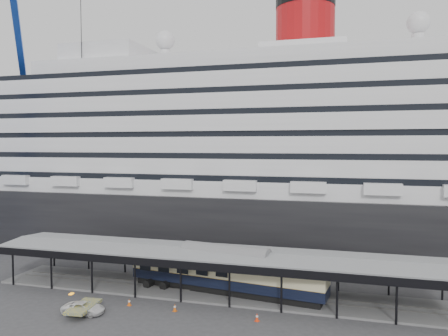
{
  "coord_description": "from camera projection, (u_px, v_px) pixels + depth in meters",
  "views": [
    {
      "loc": [
        15.19,
        -45.05,
        18.0
      ],
      "look_at": [
        0.26,
        8.0,
        15.11
      ],
      "focal_mm": 35.0,
      "sensor_mm": 36.0,
      "label": 1
    }
  ],
  "objects": [
    {
      "name": "pullman_carriage",
      "position": [
        225.0,
        270.0,
        52.67
      ],
      "size": [
        24.77,
        6.48,
        24.12
      ],
      "rotation": [
        0.0,
        0.0,
        -0.14
      ],
      "color": "black",
      "rests_on": "ground"
    },
    {
      "name": "port_truck",
      "position": [
        83.0,
        308.0,
        46.51
      ],
      "size": [
        4.68,
        2.49,
        1.25
      ],
      "primitive_type": "imported",
      "rotation": [
        0.0,
        0.0,
        1.66
      ],
      "color": "silver",
      "rests_on": "ground"
    },
    {
      "name": "traffic_cone_mid",
      "position": [
        175.0,
        307.0,
        47.26
      ],
      "size": [
        0.54,
        0.54,
        0.83
      ],
      "rotation": [
        0.0,
        0.0,
        -0.33
      ],
      "color": "#D5540B",
      "rests_on": "ground"
    },
    {
      "name": "traffic_cone_left",
      "position": [
        129.0,
        302.0,
        48.92
      ],
      "size": [
        0.47,
        0.47,
        0.8
      ],
      "rotation": [
        0.0,
        0.0,
        -0.16
      ],
      "color": "#E75A0C",
      "rests_on": "ground"
    },
    {
      "name": "platform_canopy",
      "position": [
        215.0,
        274.0,
        53.04
      ],
      "size": [
        56.0,
        9.18,
        5.3
      ],
      "color": "slate",
      "rests_on": "ground"
    },
    {
      "name": "cruise_ship",
      "position": [
        259.0,
        143.0,
        78.15
      ],
      "size": [
        130.0,
        30.0,
        43.9
      ],
      "color": "black",
      "rests_on": "ground"
    },
    {
      "name": "ground",
      "position": [
        202.0,
        307.0,
        48.36
      ],
      "size": [
        200.0,
        200.0,
        0.0
      ],
      "primitive_type": "plane",
      "color": "#373739",
      "rests_on": "ground"
    },
    {
      "name": "traffic_cone_right",
      "position": [
        257.0,
        317.0,
        44.59
      ],
      "size": [
        0.57,
        0.57,
        0.84
      ],
      "rotation": [
        0.0,
        0.0,
        -0.42
      ],
      "color": "#FA370D",
      "rests_on": "ground"
    }
  ]
}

